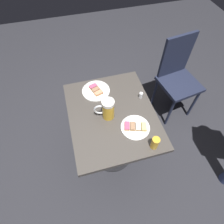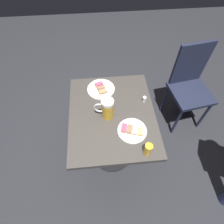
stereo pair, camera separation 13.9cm
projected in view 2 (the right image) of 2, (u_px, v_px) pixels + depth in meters
The scene contains 8 objects.
ground_plane at pixel (112, 152), 1.99m from camera, with size 6.00×6.00×0.00m, color #28282D.
cafe_table at pixel (112, 125), 1.54m from camera, with size 0.79×0.65×0.72m.
plate_near at pixel (132, 130), 1.31m from camera, with size 0.21×0.21×0.03m.
plate_far at pixel (101, 89), 1.54m from camera, with size 0.23×0.23×0.03m.
beer_mug at pixel (107, 109), 1.33m from camera, with size 0.09×0.15×0.17m.
beer_glass_small at pixel (148, 149), 1.18m from camera, with size 0.05×0.05×0.10m, color gold.
salt_shaker at pixel (144, 99), 1.46m from camera, with size 0.03×0.03×0.05m, color silver.
cafe_chair at pixel (190, 83), 1.86m from camera, with size 0.43×0.43×0.92m.
Camera 2 is at (0.80, -0.08, 1.87)m, focal length 29.69 mm.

